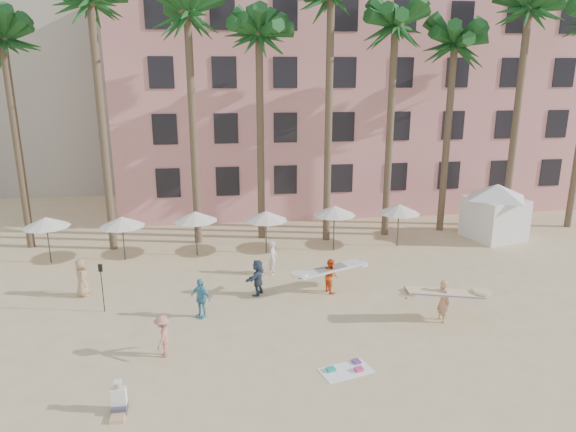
# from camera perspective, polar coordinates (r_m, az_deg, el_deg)

# --- Properties ---
(ground) EXTENTS (120.00, 120.00, 0.00)m
(ground) POSITION_cam_1_polar(r_m,az_deg,el_deg) (19.09, 4.47, -16.49)
(ground) COLOR #D1B789
(ground) RESTS_ON ground
(pink_hotel) EXTENTS (35.00, 14.00, 16.00)m
(pink_hotel) POSITION_cam_1_polar(r_m,az_deg,el_deg) (43.17, 6.55, 12.60)
(pink_hotel) COLOR #DF8D88
(pink_hotel) RESTS_ON ground
(palm_row) EXTENTS (44.40, 5.40, 16.30)m
(palm_row) POSITION_cam_1_polar(r_m,az_deg,el_deg) (31.20, -0.24, 20.77)
(palm_row) COLOR brown
(palm_row) RESTS_ON ground
(umbrella_row) EXTENTS (22.50, 2.70, 2.73)m
(umbrella_row) POSITION_cam_1_polar(r_m,az_deg,el_deg) (29.35, -6.37, 0.04)
(umbrella_row) COLOR #332B23
(umbrella_row) RESTS_ON ground
(cabana) EXTENTS (5.47, 5.47, 3.50)m
(cabana) POSITION_cam_1_polar(r_m,az_deg,el_deg) (34.79, 22.06, 0.99)
(cabana) COLOR white
(cabana) RESTS_ON ground
(beach_towel) EXTENTS (2.00, 1.44, 0.14)m
(beach_towel) POSITION_cam_1_polar(r_m,az_deg,el_deg) (19.03, 6.55, -16.56)
(beach_towel) COLOR white
(beach_towel) RESTS_ON ground
(carrier_yellow) EXTENTS (3.27, 1.03, 1.86)m
(carrier_yellow) POSITION_cam_1_polar(r_m,az_deg,el_deg) (22.72, 16.91, -8.72)
(carrier_yellow) COLOR tan
(carrier_yellow) RESTS_ON ground
(carrier_white) EXTENTS (3.36, 1.64, 1.66)m
(carrier_white) POSITION_cam_1_polar(r_m,az_deg,el_deg) (24.68, 4.75, -6.43)
(carrier_white) COLOR #E65218
(carrier_white) RESTS_ON ground
(beachgoers) EXTENTS (9.86, 8.46, 1.82)m
(beachgoers) POSITION_cam_1_polar(r_m,az_deg,el_deg) (23.43, -10.16, -7.96)
(beachgoers) COLOR #C27367
(beachgoers) RESTS_ON ground
(paddle) EXTENTS (0.18, 0.04, 2.23)m
(paddle) POSITION_cam_1_polar(r_m,az_deg,el_deg) (23.82, -19.99, -6.88)
(paddle) COLOR black
(paddle) RESTS_ON ground
(seated_man) EXTENTS (0.46, 0.81, 1.05)m
(seated_man) POSITION_cam_1_polar(r_m,az_deg,el_deg) (17.56, -18.29, -19.06)
(seated_man) COLOR #3F3F4C
(seated_man) RESTS_ON ground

